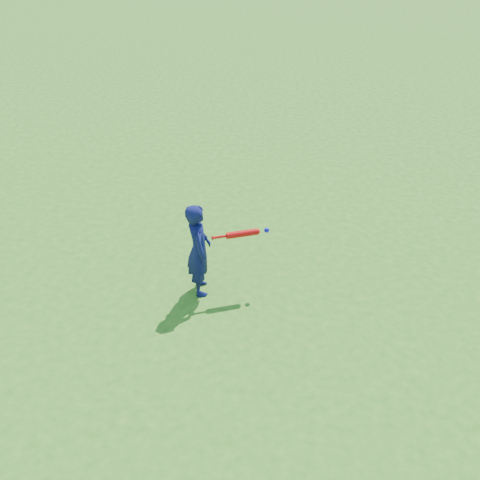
{
  "coord_description": "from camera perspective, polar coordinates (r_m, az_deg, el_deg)",
  "views": [
    {
      "loc": [
        1.03,
        -4.47,
        4.2
      ],
      "look_at": [
        0.2,
        0.71,
        0.65
      ],
      "focal_mm": 40.0,
      "sensor_mm": 36.0,
      "label": 1
    }
  ],
  "objects": [
    {
      "name": "ground",
      "position": [
        6.22,
        -2.87,
        -8.45
      ],
      "size": [
        80.0,
        80.0,
        0.0
      ],
      "primitive_type": "plane",
      "color": "#32731B",
      "rests_on": "ground"
    },
    {
      "name": "child",
      "position": [
        6.27,
        -4.43,
        -1.04
      ],
      "size": [
        0.41,
        0.51,
        1.2
      ],
      "primitive_type": "imported",
      "rotation": [
        0.0,
        0.0,
        1.89
      ],
      "color": "#10144F",
      "rests_on": "ground"
    },
    {
      "name": "bat_swing",
      "position": [
        6.24,
        0.45,
        0.71
      ],
      "size": [
        0.65,
        0.32,
        0.08
      ],
      "rotation": [
        0.0,
        0.0,
        0.41
      ],
      "color": "red",
      "rests_on": "ground"
    }
  ]
}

